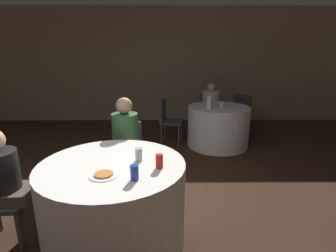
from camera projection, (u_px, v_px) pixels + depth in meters
name	position (u px, v px, depth m)	size (l,w,h in m)	color
ground_plane	(89.00, 245.00, 2.44)	(16.00, 16.00, 0.00)	#382319
wall_back	(138.00, 66.00, 6.55)	(16.00, 0.06, 2.80)	gray
table_near	(114.00, 200.00, 2.48)	(1.34, 1.34, 0.76)	white
table_far	(218.00, 126.00, 4.95)	(1.14, 1.14, 0.76)	white
chair_near_north	(127.00, 148.00, 3.48)	(0.41, 0.42, 0.84)	#383842
chair_far_north	(209.00, 109.00, 5.86)	(0.40, 0.41, 0.84)	#383842
chair_far_west	(167.00, 117.00, 5.10)	(0.47, 0.47, 0.84)	#383842
chair_far_northeast	(240.00, 111.00, 5.65)	(0.56, 0.56, 0.84)	#383842
person_black_shirt	(9.00, 187.00, 2.35)	(0.51, 0.35, 1.11)	#4C4238
person_green_jacket	(125.00, 145.00, 3.31)	(0.33, 0.51, 1.20)	#33384C
person_white_shirt	(211.00, 108.00, 5.69)	(0.37, 0.52, 1.09)	black
pizza_plate_near	(104.00, 174.00, 2.15)	(0.25, 0.25, 0.02)	white
soda_can_silver	(139.00, 155.00, 2.42)	(0.07, 0.07, 0.12)	silver
soda_can_red	(159.00, 161.00, 2.27)	(0.07, 0.07, 0.12)	red
soda_can_blue	(134.00, 173.00, 2.06)	(0.07, 0.07, 0.12)	#1E38A5
bottle_far	(209.00, 103.00, 4.62)	(0.09, 0.09, 0.23)	white
cup_far	(222.00, 104.00, 4.84)	(0.08, 0.08, 0.09)	white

